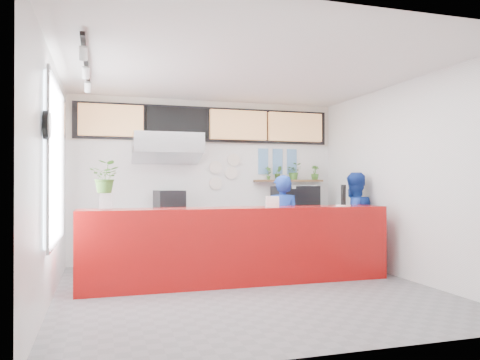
{
  "coord_description": "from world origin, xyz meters",
  "views": [
    {
      "loc": [
        -1.92,
        -6.07,
        1.45
      ],
      "look_at": [
        0.1,
        0.7,
        1.5
      ],
      "focal_mm": 35.0,
      "sensor_mm": 36.0,
      "label": 1
    }
  ],
  "objects": [
    {
      "name": "wall_right",
      "position": [
        2.5,
        0.0,
        1.5
      ],
      "size": [
        0.0,
        5.0,
        5.0
      ],
      "primitive_type": "plane",
      "rotation": [
        1.57,
        0.0,
        -1.57
      ],
      "color": "white",
      "rests_on": "ground"
    },
    {
      "name": "photo_frame_c",
      "position": [
        1.7,
        2.48,
        2.0
      ],
      "size": [
        0.2,
        0.02,
        0.25
      ],
      "primitive_type": "cube",
      "color": "#598CBF",
      "rests_on": "wall_back"
    },
    {
      "name": "herb_shelf",
      "position": [
        1.6,
        2.4,
        1.5
      ],
      "size": [
        1.4,
        0.18,
        0.04
      ],
      "primitive_type": "cube",
      "color": "brown",
      "rests_on": "wall_back"
    },
    {
      "name": "extraction_hood",
      "position": [
        -0.8,
        2.15,
        2.15
      ],
      "size": [
        1.2,
        0.7,
        0.35
      ],
      "primitive_type": "cube",
      "color": "#B2B5BA",
      "rests_on": "ceiling"
    },
    {
      "name": "photo_frame_e",
      "position": [
        1.4,
        2.48,
        1.75
      ],
      "size": [
        0.2,
        0.02,
        0.25
      ],
      "primitive_type": "cube",
      "color": "#598CBF",
      "rests_on": "wall_back"
    },
    {
      "name": "dec_plate_c",
      "position": [
        0.15,
        2.47,
        1.45
      ],
      "size": [
        0.24,
        0.03,
        0.24
      ],
      "primitive_type": "cylinder",
      "rotation": [
        1.57,
        0.0,
        0.0
      ],
      "color": "silver",
      "rests_on": "wall_back"
    },
    {
      "name": "window_pane",
      "position": [
        -2.47,
        0.3,
        1.7
      ],
      "size": [
        0.04,
        2.2,
        1.9
      ],
      "primitive_type": "cube",
      "color": "silver",
      "rests_on": "wall_left"
    },
    {
      "name": "hood_lip",
      "position": [
        -0.8,
        2.15,
        1.95
      ],
      "size": [
        1.2,
        0.69,
        0.31
      ],
      "primitive_type": "cube",
      "rotation": [
        -0.35,
        0.0,
        0.0
      ],
      "color": "#B2B5BA",
      "rests_on": "ceiling"
    },
    {
      "name": "espresso_tray",
      "position": [
        1.65,
        2.2,
        1.38
      ],
      "size": [
        0.81,
        0.7,
        0.06
      ],
      "primitive_type": "cube",
      "rotation": [
        0.0,
        0.0,
        0.4
      ],
      "color": "silver",
      "rests_on": "espresso_machine"
    },
    {
      "name": "track_rail",
      "position": [
        -2.1,
        0.0,
        2.94
      ],
      "size": [
        0.05,
        2.4,
        0.04
      ],
      "primitive_type": "cube",
      "color": "black",
      "rests_on": "ceiling"
    },
    {
      "name": "service_counter",
      "position": [
        0.0,
        0.4,
        0.55
      ],
      "size": [
        4.5,
        0.6,
        1.1
      ],
      "primitive_type": "cube",
      "color": "#A00C0B",
      "rests_on": "ground"
    },
    {
      "name": "herb_a",
      "position": [
        1.18,
        2.4,
        1.65
      ],
      "size": [
        0.15,
        0.12,
        0.26
      ],
      "primitive_type": "imported",
      "rotation": [
        0.0,
        0.0,
        0.19
      ],
      "color": "#3C6D26",
      "rests_on": "herb_shelf"
    },
    {
      "name": "panini_oven",
      "position": [
        -0.76,
        2.2,
        1.11
      ],
      "size": [
        0.54,
        0.54,
        0.42
      ],
      "primitive_type": "cube",
      "rotation": [
        0.0,
        0.0,
        0.15
      ],
      "color": "black",
      "rests_on": "prep_bench"
    },
    {
      "name": "herb_d",
      "position": [
        2.16,
        2.4,
        1.66
      ],
      "size": [
        0.17,
        0.15,
        0.29
      ],
      "primitive_type": "imported",
      "rotation": [
        0.0,
        0.0,
        -0.03
      ],
      "color": "#3C6D26",
      "rests_on": "herb_shelf"
    },
    {
      "name": "window_frame",
      "position": [
        -2.45,
        0.3,
        1.7
      ],
      "size": [
        0.03,
        2.3,
        2.0
      ],
      "primitive_type": "cube",
      "color": "#B2B5BA",
      "rests_on": "wall_left"
    },
    {
      "name": "wall_left",
      "position": [
        -2.5,
        0.0,
        1.5
      ],
      "size": [
        0.0,
        5.0,
        5.0
      ],
      "primitive_type": "plane",
      "rotation": [
        1.57,
        0.0,
        1.57
      ],
      "color": "white",
      "rests_on": "ground"
    },
    {
      "name": "basil_vase",
      "position": [
        -1.86,
        0.33,
        1.53
      ],
      "size": [
        0.49,
        0.46,
        0.43
      ],
      "primitive_type": "imported",
      "rotation": [
        0.0,
        0.0,
        -0.41
      ],
      "color": "#3C6D26",
      "rests_on": "glass_vase"
    },
    {
      "name": "cream_band",
      "position": [
        0.0,
        2.49,
        2.6
      ],
      "size": [
        5.0,
        0.02,
        0.8
      ],
      "primitive_type": "cube",
      "color": "beige",
      "rests_on": "wall_back"
    },
    {
      "name": "prep_bench",
      "position": [
        -0.8,
        2.2,
        0.45
      ],
      "size": [
        1.8,
        0.6,
        0.9
      ],
      "primitive_type": "cube",
      "color": "#B2B5BA",
      "rests_on": "ground"
    },
    {
      "name": "wall_clock_rim",
      "position": [
        -2.46,
        -0.9,
        2.05
      ],
      "size": [
        0.05,
        0.3,
        0.3
      ],
      "primitive_type": "cylinder",
      "rotation": [
        0.0,
        1.57,
        0.0
      ],
      "color": "black",
      "rests_on": "wall_left"
    },
    {
      "name": "napkin_holder",
      "position": [
        0.5,
        0.36,
        1.18
      ],
      "size": [
        0.2,
        0.15,
        0.16
      ],
      "primitive_type": "cube",
      "rotation": [
        0.0,
        0.0,
        -0.2
      ],
      "color": "white",
      "rests_on": "service_counter"
    },
    {
      "name": "menu_board_mid_right",
      "position": [
        0.57,
        2.38,
        2.55
      ],
      "size": [
        1.1,
        0.1,
        0.55
      ],
      "primitive_type": "cube",
      "color": "tan",
      "rests_on": "wall_back"
    },
    {
      "name": "right_bench",
      "position": [
        1.5,
        2.2,
        0.45
      ],
      "size": [
        1.8,
        0.6,
        0.9
      ],
      "primitive_type": "cube",
      "color": "#B2B5BA",
      "rests_on": "ground"
    },
    {
      "name": "photo_frame_f",
      "position": [
        1.7,
        2.48,
        1.75
      ],
      "size": [
        0.2,
        0.02,
        0.25
      ],
      "primitive_type": "cube",
      "color": "#598CBF",
      "rests_on": "wall_back"
    },
    {
      "name": "glass_vase",
      "position": [
        -1.86,
        0.33,
        1.21
      ],
      "size": [
        0.21,
        0.21,
        0.21
      ],
      "primitive_type": "cylinder",
      "rotation": [
        0.0,
        0.0,
        -0.21
      ],
      "color": "white",
      "rests_on": "service_counter"
    },
    {
      "name": "ceiling",
      "position": [
        0.0,
        0.0,
        3.0
      ],
      "size": [
        5.0,
        5.0,
        0.0
      ],
      "primitive_type": "plane",
      "rotation": [
        3.14,
        0.0,
        0.0
      ],
      "color": "silver"
    },
    {
      "name": "menu_board_mid_left",
      "position": [
        -0.59,
        2.38,
        2.55
      ],
      "size": [
        1.1,
        0.1,
        0.55
      ],
      "primitive_type": "cube",
      "color": "black",
      "rests_on": "wall_back"
    },
    {
      "name": "menu_board_far_left",
      "position": [
        -1.75,
        2.38,
        2.55
      ],
      "size": [
        1.1,
        0.1,
        0.55
      ],
      "primitive_type": "cube",
      "color": "tan",
      "rests_on": "wall_back"
    },
    {
      "name": "pepper_mill",
      "position": [
        1.67,
        0.38,
        1.27
      ],
      "size": [
        0.08,
        0.08,
        0.31
      ],
      "primitive_type": "cylinder",
      "rotation": [
        0.0,
        0.0,
        -0.01
      ],
      "color": "black",
      "rests_on": "white_plate"
    },
    {
      "name": "dec_plate_a",
      "position": [
        0.15,
        2.47,
        1.75
      ],
      "size": [
        0.24,
        0.03,
        0.24
      ],
      "primitive_type": "cylinder",
      "rotation": [
        1.57,
        0.0,
        0.0
      ],
      "color": "silver",
      "rests_on": "wall_back"
    },
    {
      "name": "herb_c",
      "position": [
        1.72,
        2.4,
        1.68
      ],
      "size": [
        0.35,
        0.33,
        0.33
      ],
      "primitive_type": "imported",
      "rotation": [
        0.0,
        0.0,
        -0.29
      ],
      "color": "#3C6D26",
      "rests_on": "herb_shelf"
    },
    {
      "name": "wall_back",
      "position": [
        0.0,
        2.5,
        1.5
      ],
      "size": [
        5.0,
        0.0,
        5.0
      ],
      "primitive_type": "plane",
      "rotation": [
        1.57,
        0.0,
        0.0
      ],
      "color": "white",
      "rests_on": "ground"
    },
    {
      "name": "dec_plate_d",
      "position": [
        0.5,
        2.47,
        1.9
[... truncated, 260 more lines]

